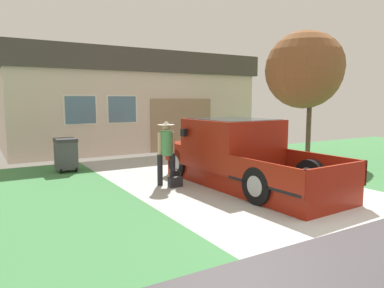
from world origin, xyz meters
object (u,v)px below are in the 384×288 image
object	(u,v)px
handbag	(175,181)
house_with_garage	(123,101)
front_yard_tree	(306,69)
wheeled_trash_bin	(66,154)
pickup_truck	(237,155)
person_with_hat	(166,148)

from	to	relation	value
handbag	house_with_garage	size ratio (longest dim) A/B	0.04
front_yard_tree	wheeled_trash_bin	xyz separation A→B (m)	(-8.21, 1.90, -2.76)
house_with_garage	wheeled_trash_bin	xyz separation A→B (m)	(-3.85, -5.43, -1.57)
pickup_truck	wheeled_trash_bin	world-z (taller)	pickup_truck
handbag	wheeled_trash_bin	xyz separation A→B (m)	(-1.93, 3.44, 0.40)
person_with_hat	wheeled_trash_bin	distance (m)	3.64
wheeled_trash_bin	house_with_garage	bearing A→B (deg)	54.67
pickup_truck	front_yard_tree	world-z (taller)	front_yard_tree
pickup_truck	handbag	distance (m)	1.74
handbag	front_yard_tree	bearing A→B (deg)	13.82
handbag	front_yard_tree	xyz separation A→B (m)	(6.27, 1.54, 3.16)
person_with_hat	handbag	size ratio (longest dim) A/B	3.58
person_with_hat	front_yard_tree	bearing A→B (deg)	11.51
person_with_hat	house_with_garage	xyz separation A→B (m)	(1.99, 8.54, 1.17)
pickup_truck	front_yard_tree	distance (m)	5.74
person_with_hat	handbag	bearing A→B (deg)	-76.30
wheeled_trash_bin	front_yard_tree	bearing A→B (deg)	-13.04
handbag	wheeled_trash_bin	world-z (taller)	wheeled_trash_bin
pickup_truck	handbag	xyz separation A→B (m)	(-1.55, 0.49, -0.61)
person_with_hat	front_yard_tree	distance (m)	6.88
front_yard_tree	pickup_truck	bearing A→B (deg)	-156.73
house_with_garage	front_yard_tree	xyz separation A→B (m)	(4.36, -7.33, 1.19)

